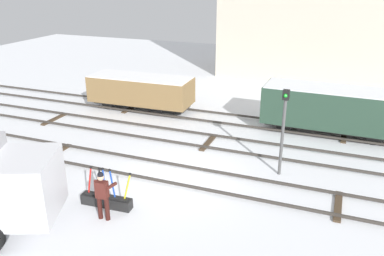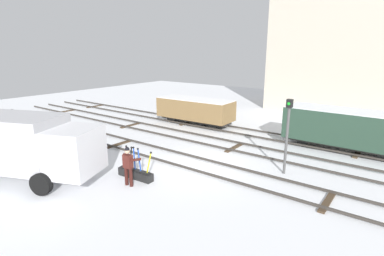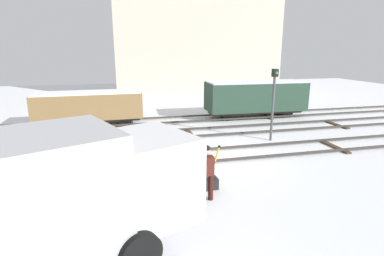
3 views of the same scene
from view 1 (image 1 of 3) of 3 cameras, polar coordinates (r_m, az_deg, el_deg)
name	(u,v)px [view 1 (image 1 of 3)]	position (r m, az deg, el deg)	size (l,w,h in m)	color
ground_plane	(179,177)	(15.55, -1.92, -7.07)	(60.00, 60.00, 0.00)	white
track_main_line	(179,175)	(15.50, -1.92, -6.70)	(44.00, 1.94, 0.18)	#38332D
track_siding_near	(208,141)	(18.49, 2.37, -1.88)	(44.00, 1.94, 0.18)	#38332D
track_siding_far	(228,119)	(21.34, 5.18, 1.30)	(44.00, 1.94, 0.18)	#38332D
switch_lever_frame	(107,199)	(13.95, -12.17, -10.00)	(1.90, 0.47, 1.45)	black
rail_worker	(103,193)	(12.97, -12.73, -9.06)	(0.56, 0.68, 1.69)	#351511
signal_post	(283,124)	(15.27, 13.00, 0.63)	(0.24, 0.32, 3.44)	#4C4C4C
freight_car_back_track	(330,108)	(20.24, 19.27, 2.74)	(6.41, 2.30, 2.33)	#2D2B28
freight_car_mid_siding	(141,90)	(22.90, -7.37, 5.40)	(5.94, 2.23, 1.98)	#2D2B28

